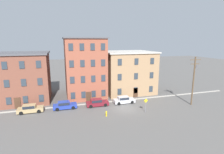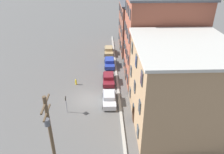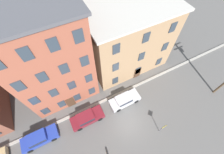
# 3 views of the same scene
# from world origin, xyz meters

# --- Properties ---
(ground_plane) EXTENTS (200.00, 200.00, 0.00)m
(ground_plane) POSITION_xyz_m (0.00, 0.00, 0.00)
(ground_plane) COLOR #565451
(kerb_strip) EXTENTS (56.00, 0.36, 0.16)m
(kerb_strip) POSITION_xyz_m (0.00, 4.50, 0.08)
(kerb_strip) COLOR #9E998E
(kerb_strip) RESTS_ON ground_plane
(apartment_midblock) EXTENTS (9.14, 11.41, 13.53)m
(apartment_midblock) POSITION_xyz_m (-5.96, 11.44, 6.78)
(apartment_midblock) COLOR brown
(apartment_midblock) RESTS_ON ground_plane
(apartment_far) EXTENTS (12.23, 10.85, 10.23)m
(apartment_far) POSITION_xyz_m (4.88, 11.17, 5.13)
(apartment_far) COLOR #9E7A56
(apartment_far) RESTS_ON ground_plane
(car_blue) EXTENTS (4.40, 1.92, 1.43)m
(car_blue) POSITION_xyz_m (-11.00, 3.37, 0.75)
(car_blue) COLOR #233899
(car_blue) RESTS_ON ground_plane
(car_maroon) EXTENTS (4.40, 1.92, 1.43)m
(car_maroon) POSITION_xyz_m (-4.78, 3.05, 0.75)
(car_maroon) COLOR maroon
(car_maroon) RESTS_ON ground_plane
(car_silver) EXTENTS (4.40, 1.92, 1.43)m
(car_silver) POSITION_xyz_m (0.91, 3.03, 0.75)
(car_silver) COLOR #B7B7BC
(car_silver) RESTS_ON ground_plane
(caution_sign) EXTENTS (0.84, 0.08, 2.66)m
(caution_sign) POSITION_xyz_m (3.00, -2.66, 1.75)
(caution_sign) COLOR slate
(caution_sign) RESTS_ON ground_plane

